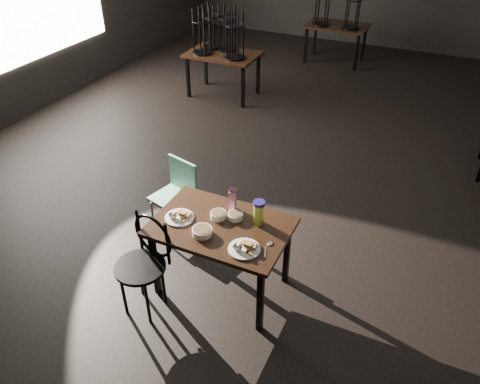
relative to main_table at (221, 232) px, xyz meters
The scene contains 13 objects.
main_table is the anchor object (origin of this frame).
plate_left 0.40m from the main_table, 169.35° to the right, with size 0.26×0.26×0.08m.
plate_right 0.39m from the main_table, 33.51° to the right, with size 0.27×0.27×0.09m.
bowl_near 0.16m from the main_table, 127.89° to the left, with size 0.14×0.14×0.06m.
bowl_far 0.19m from the main_table, 62.33° to the left, with size 0.14×0.14×0.05m.
bowl_big 0.23m from the main_table, 116.26° to the right, with size 0.17×0.17×0.06m.
juice_carton 0.32m from the main_table, 91.15° to the left, with size 0.08×0.08×0.25m.
water_bottle 0.39m from the main_table, 29.50° to the left, with size 0.12×0.12×0.23m.
spoon 0.50m from the main_table, ahead, with size 0.06×0.21×0.01m.
bentwood_chair 0.69m from the main_table, 137.50° to the right, with size 0.47×0.46×0.94m.
school_chair 1.03m from the main_table, 144.56° to the left, with size 0.47×0.47×0.84m.
bg_table_left 4.63m from the main_table, 116.66° to the left, with size 1.20×0.80×1.48m.
bg_table_far 6.65m from the main_table, 96.53° to the left, with size 1.20×0.80×1.48m.
Camera 1 is at (1.07, -4.92, 3.32)m, focal length 35.00 mm.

